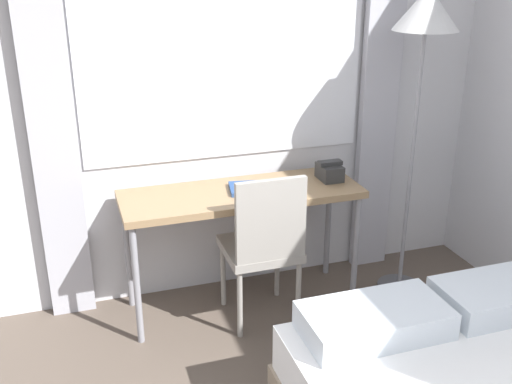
{
  "coord_description": "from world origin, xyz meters",
  "views": [
    {
      "loc": [
        -0.63,
        -0.4,
        1.96
      ],
      "look_at": [
        0.21,
        2.18,
        0.88
      ],
      "focal_mm": 42.0,
      "sensor_mm": 36.0,
      "label": 1
    }
  ],
  "objects_px": {
    "desk": "(242,202)",
    "standing_lamp": "(424,36)",
    "telephone": "(330,171)",
    "desk_chair": "(264,242)",
    "book": "(256,188)"
  },
  "relations": [
    {
      "from": "desk",
      "to": "book",
      "type": "xyz_separation_m",
      "value": [
        0.08,
        -0.01,
        0.08
      ]
    },
    {
      "from": "desk",
      "to": "standing_lamp",
      "type": "xyz_separation_m",
      "value": [
        0.98,
        -0.15,
        0.89
      ]
    },
    {
      "from": "desk_chair",
      "to": "standing_lamp",
      "type": "height_order",
      "value": "standing_lamp"
    },
    {
      "from": "desk_chair",
      "to": "book",
      "type": "xyz_separation_m",
      "value": [
        0.02,
        0.2,
        0.24
      ]
    },
    {
      "from": "desk",
      "to": "telephone",
      "type": "distance_m",
      "value": 0.56
    },
    {
      "from": "desk",
      "to": "standing_lamp",
      "type": "distance_m",
      "value": 1.33
    },
    {
      "from": "standing_lamp",
      "to": "desk_chair",
      "type": "bearing_deg",
      "value": -175.76
    },
    {
      "from": "book",
      "to": "telephone",
      "type": "bearing_deg",
      "value": 3.43
    },
    {
      "from": "desk",
      "to": "desk_chair",
      "type": "bearing_deg",
      "value": -74.05
    },
    {
      "from": "desk",
      "to": "standing_lamp",
      "type": "bearing_deg",
      "value": -8.39
    },
    {
      "from": "standing_lamp",
      "to": "telephone",
      "type": "distance_m",
      "value": 0.9
    },
    {
      "from": "desk",
      "to": "book",
      "type": "bearing_deg",
      "value": -8.82
    },
    {
      "from": "standing_lamp",
      "to": "book",
      "type": "xyz_separation_m",
      "value": [
        -0.9,
        0.13,
        -0.81
      ]
    },
    {
      "from": "standing_lamp",
      "to": "book",
      "type": "relative_size",
      "value": 5.63
    },
    {
      "from": "desk_chair",
      "to": "telephone",
      "type": "relative_size",
      "value": 5.58
    }
  ]
}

